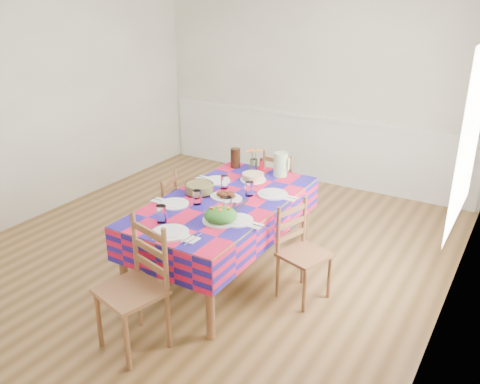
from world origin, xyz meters
name	(u,v)px	position (x,y,z in m)	size (l,w,h in m)	color
room	(205,124)	(0.00, 0.00, 1.35)	(4.58, 5.08, 2.78)	brown
wainscot	(309,146)	(0.00, 2.48, 0.49)	(4.41, 0.06, 0.92)	white
window_right	(471,135)	(2.23, 0.30, 1.50)	(1.40, 1.40, 0.00)	white
dining_table	(224,208)	(0.35, -0.24, 0.67)	(1.04, 1.93, 0.75)	brown
setting_near_head	(167,226)	(0.29, -0.97, 0.78)	(0.49, 0.32, 0.14)	white
setting_left_near	(182,201)	(0.09, -0.52, 0.78)	(0.49, 0.29, 0.13)	white
setting_left_far	(219,181)	(0.09, 0.07, 0.78)	(0.48, 0.29, 0.13)	white
setting_right_near	(234,215)	(0.63, -0.52, 0.78)	(0.50, 0.29, 0.13)	white
setting_right_far	(265,192)	(0.62, 0.04, 0.78)	(0.53, 0.30, 0.13)	white
meat_platter	(226,196)	(0.35, -0.20, 0.78)	(0.31, 0.22, 0.06)	white
salad_platter	(221,216)	(0.57, -0.63, 0.80)	(0.30, 0.30, 0.13)	white
pasta_bowl	(199,188)	(0.07, -0.22, 0.80)	(0.26, 0.26, 0.10)	white
cake	(253,177)	(0.33, 0.33, 0.78)	(0.26, 0.26, 0.07)	white
serving_utensils	(237,206)	(0.53, -0.31, 0.76)	(0.16, 0.35, 0.01)	black
flower_vase	(254,162)	(0.21, 0.56, 0.85)	(0.16, 0.13, 0.25)	white
hot_sauce	(261,165)	(0.29, 0.57, 0.83)	(0.04, 0.04, 0.16)	#B70E1C
green_pitcher	(281,164)	(0.51, 0.58, 0.87)	(0.14, 0.14, 0.24)	#A3D395
tea_pitcher	(235,158)	(-0.02, 0.57, 0.85)	(0.10, 0.10, 0.21)	black
name_card	(157,239)	(0.34, -1.16, 0.76)	(0.08, 0.03, 0.02)	white
chair_near	(136,289)	(0.36, -1.45, 0.49)	(0.53, 0.52, 1.00)	brown
chair_far	(283,189)	(0.34, 0.98, 0.44)	(0.42, 0.40, 0.88)	brown
chair_left	(160,215)	(-0.43, -0.23, 0.41)	(0.44, 0.45, 0.84)	brown
chair_right	(301,253)	(1.12, -0.23, 0.42)	(0.46, 0.47, 0.86)	brown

